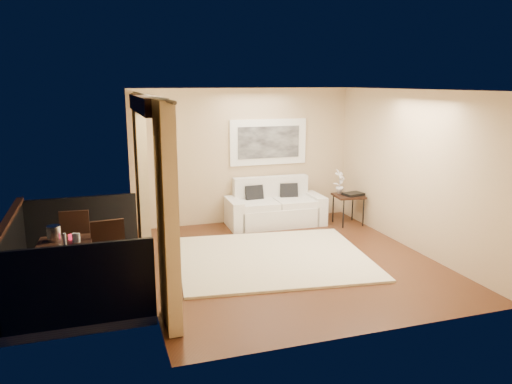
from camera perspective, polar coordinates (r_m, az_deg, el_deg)
floor at (r=8.12m, az=3.69°, el=-7.84°), size 5.00×5.00×0.00m
room_shell at (r=7.11m, az=-12.44°, el=9.80°), size 5.00×6.40×5.00m
balcony at (r=7.56m, az=-20.59°, el=-8.80°), size 1.81×2.60×1.17m
curtains at (r=7.26m, az=-11.84°, el=0.43°), size 0.16×4.80×2.64m
artwork at (r=10.18m, az=1.43°, el=5.73°), size 1.62×0.07×0.92m
rug at (r=8.19m, az=1.97°, el=-7.51°), size 3.31×2.98×0.04m
sofa at (r=10.07m, az=2.11°, el=-1.83°), size 1.95×0.88×0.93m
side_table at (r=10.16m, az=10.53°, el=-0.65°), size 0.61×0.61×0.60m
tray at (r=10.12m, az=11.06°, el=-0.23°), size 0.43×0.35×0.05m
orchid at (r=10.16m, az=9.54°, el=1.17°), size 0.32×0.29×0.50m
bistro_table at (r=6.94m, az=-21.01°, el=-6.06°), size 0.71×0.71×0.79m
balcony_chair_far at (r=7.98m, az=-19.86°, el=-4.71°), size 0.44×0.45×0.97m
balcony_chair_near at (r=6.97m, az=-16.37°, el=-6.67°), size 0.48×0.48×1.02m
ice_bucket at (r=7.02m, az=-22.09°, el=-4.38°), size 0.18×0.18×0.20m
candle at (r=7.00m, az=-20.44°, el=-4.85°), size 0.06×0.06×0.07m
vase at (r=6.70m, az=-21.02°, el=-5.16°), size 0.04×0.04×0.18m
glass_a at (r=6.85m, az=-19.70°, el=-4.95°), size 0.06×0.06×0.12m
glass_b at (r=6.87m, az=-20.04°, el=-4.93°), size 0.06×0.06×0.12m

